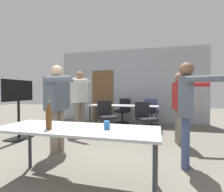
{
  "coord_description": "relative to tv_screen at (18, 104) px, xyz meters",
  "views": [
    {
      "loc": [
        1.06,
        -1.5,
        1.21
      ],
      "look_at": [
        0.07,
        2.31,
        1.1
      ],
      "focal_mm": 28.0,
      "sensor_mm": 36.0,
      "label": 1
    }
  ],
  "objects": [
    {
      "name": "tv_screen",
      "position": [
        0.0,
        0.0,
        0.0
      ],
      "size": [
        0.44,
        0.97,
        1.49
      ],
      "rotation": [
        0.0,
        0.0,
        1.57
      ],
      "color": "black",
      "rests_on": "ground_plane"
    },
    {
      "name": "person_center_tall",
      "position": [
        1.15,
        1.13,
        0.19
      ],
      "size": [
        0.76,
        0.86,
        1.8
      ],
      "rotation": [
        0.0,
        0.0,
        -1.91
      ],
      "color": "slate",
      "rests_on": "ground_plane"
    },
    {
      "name": "drink_cup",
      "position": [
        2.79,
        -1.63,
        -0.09
      ],
      "size": [
        0.07,
        0.07,
        0.1
      ],
      "color": "#2866A3",
      "rests_on": "conference_table_near"
    },
    {
      "name": "beer_bottle",
      "position": [
        2.12,
        -1.81,
        0.02
      ],
      "size": [
        0.07,
        0.07,
        0.34
      ],
      "color": "#563314",
      "rests_on": "conference_table_near"
    },
    {
      "name": "person_right_polo",
      "position": [
        1.47,
        -0.58,
        0.14
      ],
      "size": [
        0.78,
        0.77,
        1.72
      ],
      "rotation": [
        0.0,
        0.0,
        -1.71
      ],
      "color": "slate",
      "rests_on": "ground_plane"
    },
    {
      "name": "office_chair_far_left",
      "position": [
        3.18,
        2.49,
        -0.43
      ],
      "size": [
        0.52,
        0.57,
        0.96
      ],
      "rotation": [
        0.0,
        0.0,
        6.18
      ],
      "color": "black",
      "rests_on": "ground_plane"
    },
    {
      "name": "office_chair_near_pushed",
      "position": [
        3.07,
        1.2,
        -0.47
      ],
      "size": [
        0.66,
        0.68,
        0.91
      ],
      "rotation": [
        0.0,
        0.0,
        3.72
      ],
      "color": "black",
      "rests_on": "ground_plane"
    },
    {
      "name": "person_far_watching",
      "position": [
        3.83,
        -0.69,
        0.12
      ],
      "size": [
        0.73,
        0.67,
        1.66
      ],
      "rotation": [
        0.0,
        0.0,
        -1.76
      ],
      "color": "#3D4C75",
      "rests_on": "ground_plane"
    },
    {
      "name": "office_chair_mid_tucked",
      "position": [
        2.11,
        2.88,
        -0.47
      ],
      "size": [
        0.56,
        0.61,
        0.91
      ],
      "rotation": [
        0.0,
        0.0,
        2.91
      ],
      "color": "black",
      "rests_on": "ground_plane"
    },
    {
      "name": "office_chair_side_rolled",
      "position": [
        1.96,
        1.2,
        -0.46
      ],
      "size": [
        0.67,
        0.69,
        0.92
      ],
      "rotation": [
        0.0,
        0.0,
        3.79
      ],
      "color": "black",
      "rests_on": "ground_plane"
    },
    {
      "name": "conference_table_near",
      "position": [
        2.4,
        -1.64,
        -0.2
      ],
      "size": [
        2.05,
        0.75,
        0.75
      ],
      "color": "#A8A8AD",
      "rests_on": "ground_plane"
    },
    {
      "name": "person_left_plaid",
      "position": [
        3.88,
        0.61,
        0.09
      ],
      "size": [
        0.81,
        0.62,
        1.63
      ],
      "rotation": [
        0.0,
        0.0,
        -1.43
      ],
      "color": "slate",
      "rests_on": "ground_plane"
    },
    {
      "name": "conference_table_far",
      "position": [
        2.3,
        1.96,
        -0.2
      ],
      "size": [
        2.23,
        0.7,
        0.75
      ],
      "color": "#A8A8AD",
      "rests_on": "ground_plane"
    },
    {
      "name": "back_wall",
      "position": [
        2.29,
        3.21,
        0.52
      ],
      "size": [
        5.73,
        0.12,
        2.84
      ],
      "color": "#A3A8B2",
      "rests_on": "ground_plane"
    }
  ]
}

